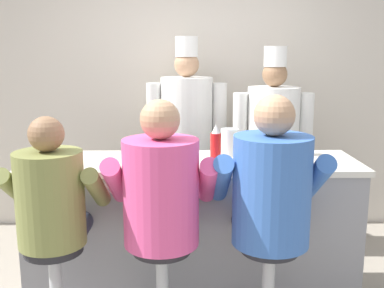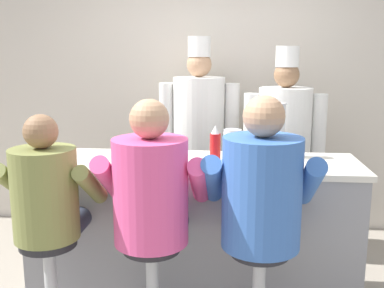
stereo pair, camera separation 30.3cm
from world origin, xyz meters
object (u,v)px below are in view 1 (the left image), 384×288
(ketchup_bottle_red, at_px, (216,145))
(diner_seated_blue, at_px, (270,195))
(water_pitcher_clear, at_px, (230,142))
(mustard_bottle_yellow, at_px, (269,148))
(diner_seated_olive, at_px, (53,205))
(cup_stack_steel, at_px, (274,129))
(cook_in_whites_far, at_px, (272,140))
(diner_seated_pink, at_px, (162,198))
(cereal_bowl, at_px, (228,165))
(coffee_mug_tan, at_px, (49,155))
(hot_sauce_bottle_orange, at_px, (253,157))
(cook_in_whites_near, at_px, (187,130))
(breakfast_plate, at_px, (169,160))

(ketchup_bottle_red, bearing_deg, diner_seated_blue, -61.86)
(water_pitcher_clear, xyz_separation_m, diner_seated_blue, (0.16, -0.74, -0.16))
(mustard_bottle_yellow, bearing_deg, water_pitcher_clear, 136.57)
(ketchup_bottle_red, height_order, diner_seated_olive, diner_seated_olive)
(cup_stack_steel, distance_m, diner_seated_olive, 1.61)
(cook_in_whites_far, bearing_deg, diner_seated_pink, -122.10)
(cereal_bowl, bearing_deg, coffee_mug_tan, 168.73)
(cup_stack_steel, height_order, diner_seated_pink, diner_seated_pink)
(diner_seated_olive, height_order, diner_seated_blue, diner_seated_blue)
(hot_sauce_bottle_orange, relative_size, water_pitcher_clear, 0.80)
(cereal_bowl, height_order, coffee_mug_tan, coffee_mug_tan)
(ketchup_bottle_red, xyz_separation_m, water_pitcher_clear, (0.11, 0.22, -0.02))
(coffee_mug_tan, height_order, diner_seated_olive, diner_seated_olive)
(diner_seated_olive, xyz_separation_m, cook_in_whites_far, (1.50, 1.42, 0.10))
(cook_in_whites_far, bearing_deg, hot_sauce_bottle_orange, -107.04)
(ketchup_bottle_red, xyz_separation_m, cereal_bowl, (0.07, -0.18, -0.09))
(diner_seated_pink, bearing_deg, coffee_mug_tan, 144.07)
(water_pitcher_clear, height_order, cook_in_whites_near, cook_in_whites_near)
(mustard_bottle_yellow, distance_m, diner_seated_blue, 0.54)
(hot_sauce_bottle_orange, bearing_deg, diner_seated_olive, -162.62)
(mustard_bottle_yellow, bearing_deg, cereal_bowl, -149.13)
(cook_in_whites_near, bearing_deg, coffee_mug_tan, -131.33)
(ketchup_bottle_red, xyz_separation_m, cook_in_whites_near, (-0.19, 1.14, -0.09))
(water_pitcher_clear, bearing_deg, cook_in_whites_near, 108.70)
(hot_sauce_bottle_orange, height_order, cereal_bowl, hot_sauce_bottle_orange)
(breakfast_plate, xyz_separation_m, coffee_mug_tan, (-0.82, 0.04, 0.03))
(breakfast_plate, height_order, coffee_mug_tan, coffee_mug_tan)
(ketchup_bottle_red, xyz_separation_m, diner_seated_blue, (0.28, -0.52, -0.19))
(ketchup_bottle_red, distance_m, cup_stack_steel, 0.50)
(ketchup_bottle_red, bearing_deg, hot_sauce_bottle_orange, -33.78)
(cup_stack_steel, relative_size, diner_seated_olive, 0.27)
(coffee_mug_tan, height_order, diner_seated_pink, diner_seated_pink)
(cereal_bowl, bearing_deg, diner_seated_olive, -161.23)
(coffee_mug_tan, bearing_deg, hot_sauce_bottle_orange, -8.98)
(cereal_bowl, relative_size, cook_in_whites_far, 0.08)
(water_pitcher_clear, height_order, diner_seated_pink, diner_seated_pink)
(mustard_bottle_yellow, height_order, cook_in_whites_near, cook_in_whites_near)
(ketchup_bottle_red, bearing_deg, coffee_mug_tan, 176.88)
(ketchup_bottle_red, distance_m, coffee_mug_tan, 1.14)
(breakfast_plate, bearing_deg, diner_seated_blue, -42.43)
(ketchup_bottle_red, relative_size, coffee_mug_tan, 1.95)
(coffee_mug_tan, distance_m, cook_in_whites_far, 1.89)
(coffee_mug_tan, distance_m, diner_seated_blue, 1.53)
(water_pitcher_clear, distance_m, breakfast_plate, 0.48)
(diner_seated_blue, xyz_separation_m, cook_in_whites_near, (-0.47, 1.65, 0.09))
(diner_seated_olive, bearing_deg, breakfast_plate, 40.94)
(ketchup_bottle_red, xyz_separation_m, breakfast_plate, (-0.32, 0.03, -0.11))
(breakfast_plate, distance_m, cereal_bowl, 0.43)
(cereal_bowl, distance_m, coffee_mug_tan, 1.23)
(diner_seated_olive, relative_size, diner_seated_blue, 0.92)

